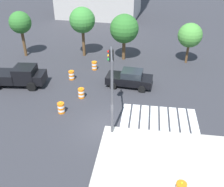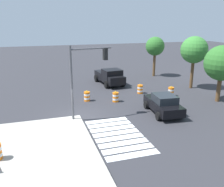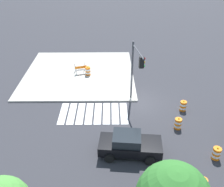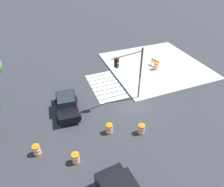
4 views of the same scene
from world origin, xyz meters
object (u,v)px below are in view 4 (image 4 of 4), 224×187
object	(u,v)px
sports_car	(67,105)
traffic_barrel_median_far	(37,150)
traffic_barrel_near_corner	(76,158)
traffic_barrel_crosswalk_end	(109,129)
traffic_barrel_median_near	(141,129)
construction_barricade	(156,62)
traffic_barrel_on_sidewalk	(156,66)
traffic_light_pole	(131,68)

from	to	relation	value
sports_car	traffic_barrel_median_far	xyz separation A→B (m)	(-4.08, 3.15, -0.36)
traffic_barrel_near_corner	traffic_barrel_crosswalk_end	size ratio (longest dim) A/B	1.00
traffic_barrel_median_near	construction_barricade	distance (m)	12.08
traffic_barrel_crosswalk_end	traffic_barrel_on_sidewalk	distance (m)	12.12
traffic_barrel_median_far	construction_barricade	xyz separation A→B (m)	(8.64, -15.68, 0.27)
sports_car	traffic_barrel_near_corner	world-z (taller)	sports_car
construction_barricade	traffic_light_pole	distance (m)	8.97
sports_car	traffic_light_pole	distance (m)	6.92
traffic_barrel_on_sidewalk	construction_barricade	world-z (taller)	traffic_barrel_on_sidewalk
traffic_barrel_median_far	construction_barricade	world-z (taller)	construction_barricade
sports_car	construction_barricade	xyz separation A→B (m)	(4.56, -12.53, -0.09)
traffic_barrel_median_near	sports_car	bearing A→B (deg)	45.99
traffic_light_pole	traffic_barrel_crosswalk_end	bearing A→B (deg)	133.32
traffic_barrel_median_near	traffic_barrel_near_corner	bearing A→B (deg)	97.89
traffic_barrel_on_sidewalk	traffic_light_pole	world-z (taller)	traffic_light_pole
traffic_barrel_near_corner	traffic_barrel_median_far	xyz separation A→B (m)	(1.79, 2.59, 0.00)
traffic_barrel_on_sidewalk	traffic_light_pole	xyz separation A→B (m)	(-4.58, 5.92, 3.31)
traffic_barrel_near_corner	traffic_barrel_median_near	xyz separation A→B (m)	(0.80, -5.81, 0.00)
traffic_barrel_median_near	traffic_light_pole	distance (m)	5.52
traffic_barrel_median_near	traffic_light_pole	world-z (taller)	traffic_light_pole
traffic_barrel_on_sidewalk	construction_barricade	bearing A→B (deg)	-30.16
traffic_barrel_near_corner	traffic_barrel_on_sidewalk	xyz separation A→B (m)	(9.60, -12.61, 0.15)
traffic_barrel_on_sidewalk	sports_car	bearing A→B (deg)	107.19
traffic_barrel_on_sidewalk	traffic_barrel_median_near	bearing A→B (deg)	142.31
traffic_barrel_median_near	traffic_barrel_on_sidewalk	size ratio (longest dim) A/B	1.00
sports_car	traffic_light_pole	world-z (taller)	traffic_light_pole
traffic_barrel_near_corner	construction_barricade	distance (m)	16.75
traffic_barrel_crosswalk_end	traffic_light_pole	world-z (taller)	traffic_light_pole
sports_car	traffic_barrel_near_corner	distance (m)	5.91
traffic_barrel_near_corner	traffic_light_pole	xyz separation A→B (m)	(5.02, -6.69, 3.46)
traffic_barrel_median_far	traffic_barrel_on_sidewalk	size ratio (longest dim) A/B	1.00
traffic_barrel_median_near	traffic_barrel_crosswalk_end	bearing A→B (deg)	67.64
traffic_barrel_near_corner	traffic_light_pole	world-z (taller)	traffic_light_pole
sports_car	traffic_barrel_crosswalk_end	world-z (taller)	sports_car
sports_car	traffic_barrel_median_near	size ratio (longest dim) A/B	4.36
traffic_barrel_crosswalk_end	traffic_barrel_median_far	distance (m)	5.89
traffic_barrel_near_corner	traffic_barrel_on_sidewalk	world-z (taller)	traffic_barrel_on_sidewalk
traffic_barrel_median_near	traffic_barrel_on_sidewalk	bearing A→B (deg)	-37.69
traffic_barrel_near_corner	traffic_barrel_median_far	distance (m)	3.15
traffic_barrel_on_sidewalk	construction_barricade	distance (m)	0.97
traffic_barrel_crosswalk_end	traffic_light_pole	xyz separation A→B (m)	(3.19, -3.38, 3.46)
traffic_barrel_median_far	traffic_light_pole	bearing A→B (deg)	-70.81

